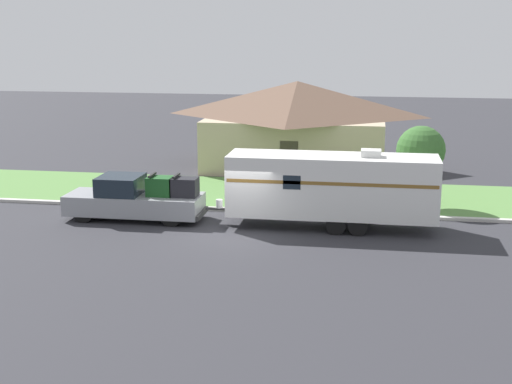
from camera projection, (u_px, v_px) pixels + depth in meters
name	position (u px, v px, depth m)	size (l,w,h in m)	color
ground_plane	(239.00, 235.00, 28.35)	(120.00, 120.00, 0.00)	#2D2D33
curb_strip	(254.00, 210.00, 31.94)	(80.00, 0.30, 0.14)	beige
lawn_strip	(266.00, 193.00, 35.46)	(80.00, 7.00, 0.03)	#568442
house_across_street	(297.00, 122.00, 42.14)	(11.01, 8.54, 5.02)	tan
pickup_truck	(136.00, 199.00, 30.56)	(5.95, 2.02, 2.02)	black
travel_trailer	(332.00, 186.00, 29.04)	(9.53, 2.25, 3.31)	black
mailbox	(170.00, 182.00, 33.40)	(0.48, 0.20, 1.31)	brown
tree_in_yard	(421.00, 150.00, 32.25)	(2.21, 2.21, 3.76)	brown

